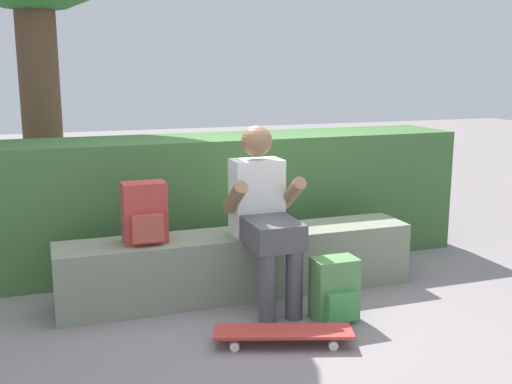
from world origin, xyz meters
The scene contains 7 objects.
ground_plane centered at (0.00, 0.00, 0.00)m, with size 24.00×24.00×0.00m, color gray.
bench_main centered at (0.00, 0.32, 0.22)m, with size 2.50×0.41×0.45m.
person_skater centered at (0.10, 0.11, 0.64)m, with size 0.49×0.62×1.20m.
skateboard_near_person centered at (-0.01, -0.54, 0.07)m, with size 0.82×0.44×0.09m.
backpack_on_bench centered at (-0.65, 0.31, 0.64)m, with size 0.28×0.23×0.40m.
backpack_on_ground centered at (0.43, -0.30, 0.19)m, with size 0.28×0.23×0.40m.
hedge_row centered at (-0.18, 1.13, 0.51)m, with size 4.55×0.68×1.03m.
Camera 1 is at (-1.26, -3.61, 1.58)m, focal length 43.23 mm.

